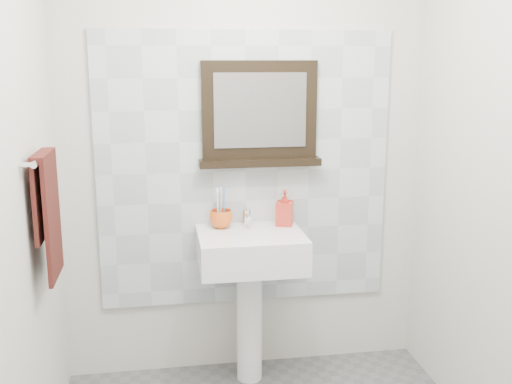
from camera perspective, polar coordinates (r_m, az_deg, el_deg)
back_wall at (r=3.27m, az=-1.06°, el=3.79°), size 2.00×0.01×2.50m
front_wall at (r=1.21m, az=14.38°, el=-12.15°), size 2.00×0.01×2.50m
left_wall at (r=2.23m, az=-23.02°, el=-1.39°), size 0.01×2.20×2.50m
splashback at (r=3.28m, az=-1.02°, el=2.03°), size 1.60×0.02×1.50m
pedestal_sink at (r=3.19m, az=-0.53°, el=-7.05°), size 0.55×0.44×0.96m
toothbrush_cup at (r=3.22m, az=-3.34°, el=-2.58°), size 0.13×0.13×0.10m
toothbrushes at (r=3.20m, az=-3.42°, el=-1.29°), size 0.05×0.04×0.21m
soap_dispenser at (r=3.26m, az=2.75°, el=-1.50°), size 0.11×0.11×0.20m
framed_mirror at (r=3.22m, az=0.33°, el=7.22°), size 0.66×0.11×0.56m
towel_bar at (r=2.66m, az=-19.73°, el=3.15°), size 0.07×0.40×0.03m
hand_towel at (r=2.70m, az=-19.25°, el=-1.24°), size 0.06×0.30×0.55m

